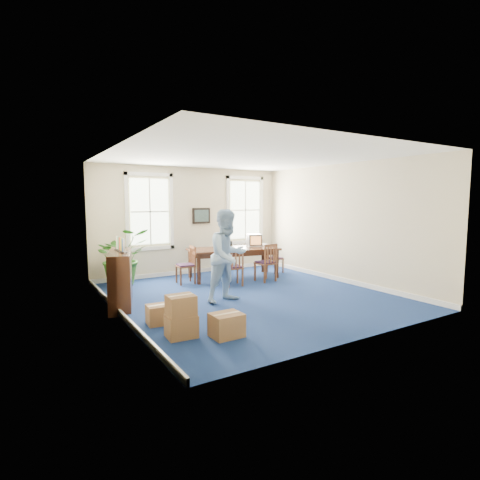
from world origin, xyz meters
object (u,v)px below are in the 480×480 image
conference_table (233,263)px  man (228,256)px  chair_near_left (233,267)px  crt_tv (254,240)px  potted_plant (122,257)px  credenza (121,277)px  cardboard_boxes (189,312)px

conference_table → man: man is taller
chair_near_left → man: (-0.88, -1.28, 0.52)m
crt_tv → potted_plant: bearing=-171.0°
man → credenza: man is taller
conference_table → cardboard_boxes: size_ratio=1.97×
conference_table → cardboard_boxes: 4.59m
chair_near_left → credenza: 2.97m
potted_plant → chair_near_left: bearing=-32.1°
credenza → cardboard_boxes: size_ratio=1.19×
chair_near_left → man: size_ratio=0.49×
credenza → potted_plant: bearing=91.2°
cardboard_boxes → chair_near_left: bearing=47.9°
man → credenza: bearing=143.8°
crt_tv → chair_near_left: 1.65m
crt_tv → chair_near_left: size_ratio=0.44×
conference_table → potted_plant: bearing=176.7°
man → cardboard_boxes: size_ratio=1.59×
potted_plant → man: bearing=-60.8°
crt_tv → cardboard_boxes: (-3.68, -3.59, -0.68)m
man → potted_plant: (-1.57, 2.82, -0.26)m
man → cardboard_boxes: 2.18m
man → cardboard_boxes: (-1.54, -1.40, -0.65)m
chair_near_left → potted_plant: potted_plant is taller
conference_table → man: 2.62m
chair_near_left → potted_plant: (-2.45, 1.54, 0.26)m
conference_table → credenza: bearing=-151.6°
conference_table → man: (-1.39, -2.14, 0.58)m
chair_near_left → potted_plant: bearing=-21.3°
chair_near_left → man: man is taller
conference_table → crt_tv: size_ratio=5.76×
conference_table → man: bearing=-113.5°
man → potted_plant: 3.24m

